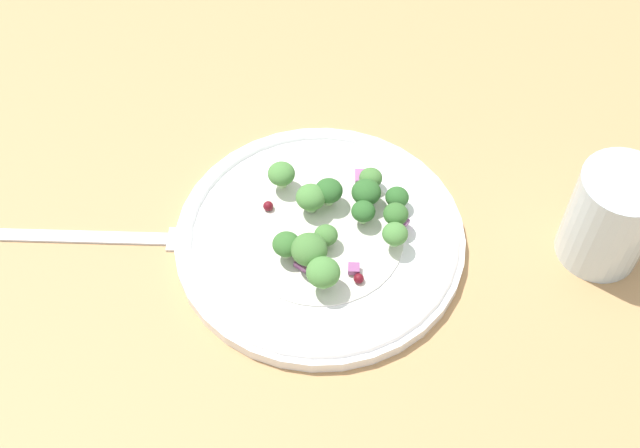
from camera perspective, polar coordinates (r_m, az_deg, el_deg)
ground_plane at (r=70.77cm, az=0.34°, el=-3.44°), size 180.00×180.00×2.00cm
plate at (r=70.67cm, az=0.00°, el=-0.89°), size 24.73×24.73×1.70cm
dressing_pool at (r=70.31cm, az=0.00°, el=-0.68°), size 14.34×14.34×0.20cm
broccoli_floret_0 at (r=71.44cm, az=5.33°, el=1.83°), size 2.05×2.05×2.08cm
broccoli_floret_1 at (r=66.72cm, az=-0.75°, el=-1.81°), size 2.98×2.98×3.02cm
broccoli_floret_2 at (r=68.27cm, az=5.19°, el=-0.71°), size 2.15×2.15×2.17cm
broccoli_floret_3 at (r=67.76cm, az=-2.31°, el=-1.16°), size 2.31×2.31×2.34cm
broccoli_floret_4 at (r=70.99cm, az=3.20°, el=2.17°), size 2.55×2.55×2.58cm
broccoli_floret_5 at (r=71.98cm, az=-2.68°, el=3.45°), size 2.39×2.39×2.42cm
broccoli_floret_6 at (r=69.41cm, az=5.24°, el=0.66°), size 2.13×2.13×2.16cm
broccoli_floret_7 at (r=72.56cm, az=3.52°, el=3.16°), size 2.03×2.03×2.06cm
broccoli_floret_8 at (r=65.42cm, az=0.41°, el=-3.39°), size 2.74×2.74×2.78cm
broccoli_floret_9 at (r=70.35cm, az=-0.64°, el=1.82°), size 2.57×2.57×2.60cm
broccoli_floret_10 at (r=68.48cm, az=0.40°, el=-0.80°), size 1.99×1.99×2.01cm
broccoli_floret_11 at (r=70.80cm, az=0.57°, el=2.28°), size 2.42×2.42×2.45cm
broccoli_floret_12 at (r=69.82cm, az=3.00°, el=0.85°), size 2.05×2.05×2.08cm
cranberry_0 at (r=68.04cm, az=-1.49°, el=-2.08°), size 0.81×0.81×0.81cm
cranberry_1 at (r=67.27cm, az=2.68°, el=-3.77°), size 0.86×0.86×0.86cm
cranberry_2 at (r=71.65cm, az=-3.59°, el=1.25°), size 0.89×0.89×0.89cm
onion_bit_0 at (r=70.75cm, az=5.55°, el=0.16°), size 1.66×1.66×0.42cm
onion_bit_1 at (r=67.68cm, az=2.34°, el=-3.08°), size 0.96×0.93×0.53cm
onion_bit_2 at (r=73.61cm, az=2.90°, el=3.29°), size 1.28×1.46×0.53cm
onion_bit_3 at (r=68.00cm, az=-1.09°, el=-2.73°), size 1.74×1.70×0.57cm
fork at (r=73.55cm, az=-13.89°, el=-0.88°), size 18.64×2.49×0.50cm
water_glass at (r=71.26cm, az=19.37°, el=0.46°), size 6.99×6.99×9.22cm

